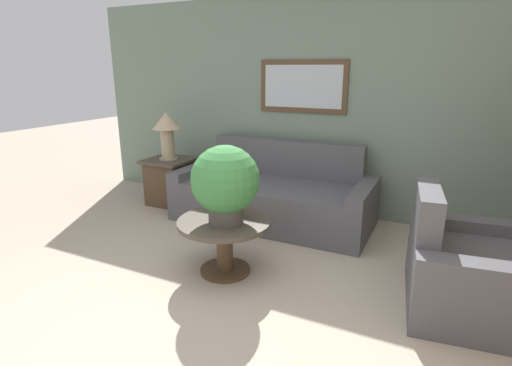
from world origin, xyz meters
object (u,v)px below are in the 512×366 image
Objects in this scene: armchair at (476,274)px; table_lamp at (167,128)px; couch_main at (274,197)px; potted_plant_on_table at (225,182)px; side_table at (170,181)px; coffee_table at (224,235)px.

armchair is 1.86× the size of table_lamp.
potted_plant_on_table is (0.15, -1.37, 0.55)m from couch_main.
side_table is (-3.58, 1.00, 0.02)m from armchair.
coffee_table is 0.49m from potted_plant_on_table.
couch_main is 2.32m from armchair.
potted_plant_on_table is (-1.93, -0.35, 0.55)m from armchair.
side_table is at bearing 140.84° from coffee_table.
side_table is 1.00× the size of table_lamp.
couch_main is 1.48m from potted_plant_on_table.
table_lamp is 0.92× the size of potted_plant_on_table.
couch_main reaches higher than coffee_table.
couch_main and armchair have the same top height.
couch_main is at bearing 56.94° from armchair.
coffee_table is 1.34× the size of side_table.
armchair is 3.79m from table_lamp.
armchair is at bearing -26.04° from couch_main.
side_table is 2.20m from potted_plant_on_table.
side_table is at bearing 0.00° from table_lamp.
potted_plant_on_table is (1.65, -1.34, -0.17)m from table_lamp.
armchair is at bearing -15.53° from table_lamp.
coffee_table is at bearing -85.08° from couch_main.
armchair reaches higher than side_table.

